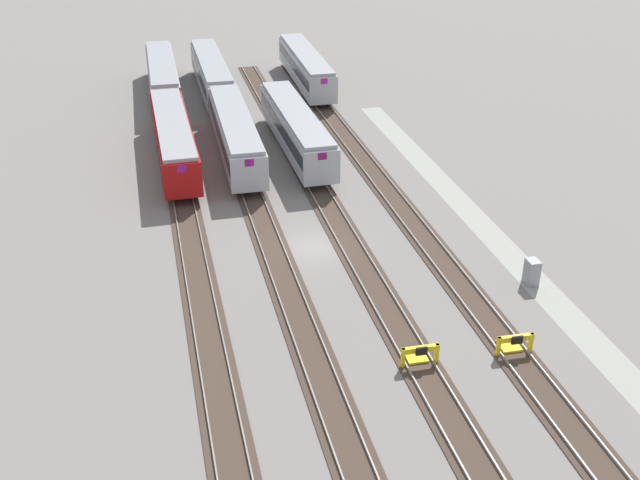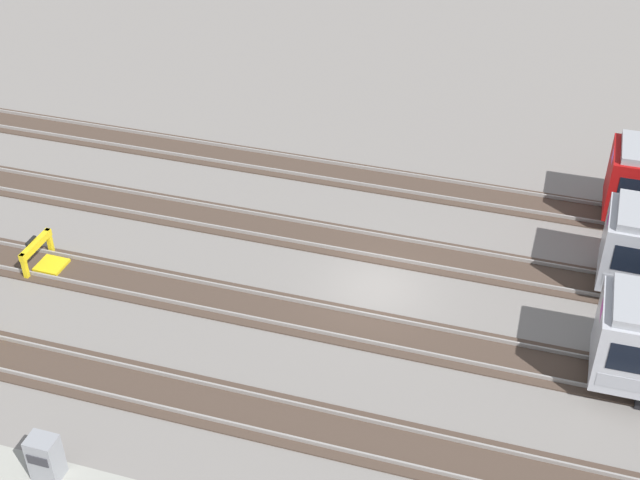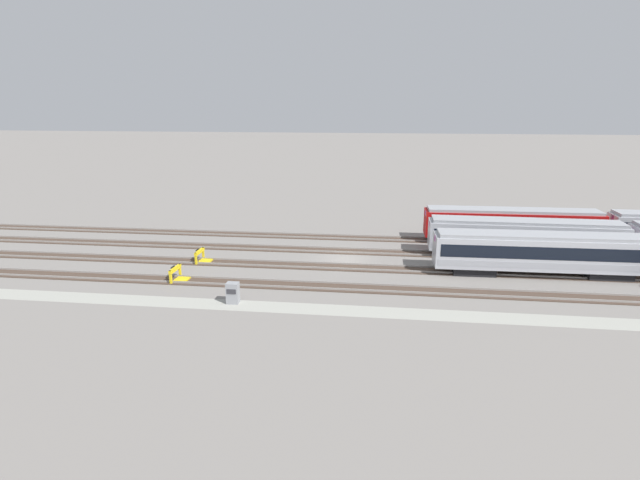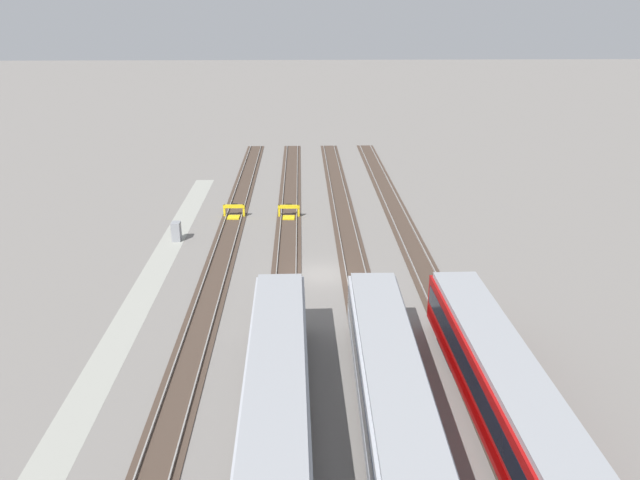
{
  "view_description": "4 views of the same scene",
  "coord_description": "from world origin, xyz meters",
  "px_view_note": "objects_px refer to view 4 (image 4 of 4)",
  "views": [
    {
      "loc": [
        -41.96,
        9.51,
        23.59
      ],
      "look_at": [
        -2.35,
        0.0,
        1.8
      ],
      "focal_mm": 42.0,
      "sensor_mm": 36.0,
      "label": 1
    },
    {
      "loc": [
        5.71,
        -26.56,
        21.91
      ],
      "look_at": [
        -2.35,
        0.0,
        1.8
      ],
      "focal_mm": 50.0,
      "sensor_mm": 36.0,
      "label": 2
    },
    {
      "loc": [
        3.18,
        -45.42,
        14.51
      ],
      "look_at": [
        -2.35,
        0.0,
        1.8
      ],
      "focal_mm": 28.0,
      "sensor_mm": 36.0,
      "label": 3
    },
    {
      "loc": [
        41.75,
        -1.37,
        18.26
      ],
      "look_at": [
        -2.35,
        0.0,
        1.8
      ],
      "focal_mm": 35.0,
      "sensor_mm": 36.0,
      "label": 4
    }
  ],
  "objects_px": {
    "bumper_stop_nearest_track": "(234,212)",
    "electrical_cabinet": "(176,231)",
    "bumper_stop_near_inner_track": "(289,212)",
    "subway_car_back_row_leftmost": "(389,381)",
    "subway_car_front_row_centre": "(497,379)",
    "subway_car_front_row_right_inner": "(277,383)"
  },
  "relations": [
    {
      "from": "bumper_stop_near_inner_track",
      "to": "electrical_cabinet",
      "type": "relative_size",
      "value": 1.25
    },
    {
      "from": "subway_car_front_row_centre",
      "to": "bumper_stop_nearest_track",
      "type": "bearing_deg",
      "value": -153.31
    },
    {
      "from": "bumper_stop_nearest_track",
      "to": "bumper_stop_near_inner_track",
      "type": "distance_m",
      "value": 5.1
    },
    {
      "from": "bumper_stop_nearest_track",
      "to": "bumper_stop_near_inner_track",
      "type": "bearing_deg",
      "value": 87.15
    },
    {
      "from": "bumper_stop_nearest_track",
      "to": "bumper_stop_near_inner_track",
      "type": "xyz_separation_m",
      "value": [
        0.25,
        5.1,
        0.0
      ]
    },
    {
      "from": "bumper_stop_nearest_track",
      "to": "bumper_stop_near_inner_track",
      "type": "relative_size",
      "value": 1.0
    },
    {
      "from": "bumper_stop_near_inner_track",
      "to": "electrical_cabinet",
      "type": "height_order",
      "value": "electrical_cabinet"
    },
    {
      "from": "subway_car_back_row_leftmost",
      "to": "electrical_cabinet",
      "type": "distance_m",
      "value": 28.47
    },
    {
      "from": "bumper_stop_nearest_track",
      "to": "subway_car_front_row_right_inner",
      "type": "bearing_deg",
      "value": 9.46
    },
    {
      "from": "bumper_stop_nearest_track",
      "to": "subway_car_back_row_leftmost",
      "type": "bearing_deg",
      "value": 18.57
    },
    {
      "from": "electrical_cabinet",
      "to": "subway_car_front_row_centre",
      "type": "bearing_deg",
      "value": 38.5
    },
    {
      "from": "subway_car_front_row_centre",
      "to": "subway_car_front_row_right_inner",
      "type": "relative_size",
      "value": 1.0
    },
    {
      "from": "subway_car_front_row_centre",
      "to": "electrical_cabinet",
      "type": "height_order",
      "value": "subway_car_front_row_centre"
    },
    {
      "from": "electrical_cabinet",
      "to": "subway_car_back_row_leftmost",
      "type": "bearing_deg",
      "value": 30.46
    },
    {
      "from": "subway_car_back_row_leftmost",
      "to": "bumper_stop_near_inner_track",
      "type": "distance_m",
      "value": 30.71
    },
    {
      "from": "bumper_stop_nearest_track",
      "to": "electrical_cabinet",
      "type": "distance_m",
      "value": 7.29
    },
    {
      "from": "subway_car_back_row_leftmost",
      "to": "bumper_stop_near_inner_track",
      "type": "xyz_separation_m",
      "value": [
        -30.23,
        -5.15,
        -1.53
      ]
    },
    {
      "from": "bumper_stop_near_inner_track",
      "to": "subway_car_back_row_leftmost",
      "type": "bearing_deg",
      "value": 9.66
    },
    {
      "from": "subway_car_front_row_right_inner",
      "to": "subway_car_front_row_centre",
      "type": "bearing_deg",
      "value": 90.0
    },
    {
      "from": "bumper_stop_near_inner_track",
      "to": "bumper_stop_nearest_track",
      "type": "bearing_deg",
      "value": -92.85
    },
    {
      "from": "bumper_stop_near_inner_track",
      "to": "electrical_cabinet",
      "type": "xyz_separation_m",
      "value": [
        5.72,
        -9.27,
        0.29
      ]
    },
    {
      "from": "subway_car_back_row_leftmost",
      "to": "bumper_stop_nearest_track",
      "type": "xyz_separation_m",
      "value": [
        -30.49,
        -10.24,
        -1.53
      ]
    }
  ]
}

